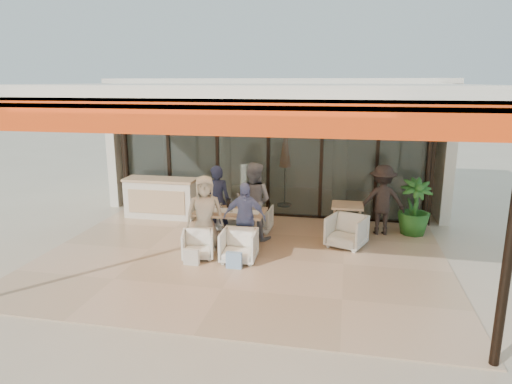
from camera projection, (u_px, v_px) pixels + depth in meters
The scene contains 21 objects.
ground at pixel (242, 258), 9.17m from camera, with size 70.00×70.00×0.00m, color #C6B293.
terrace_floor at pixel (242, 257), 9.17m from camera, with size 8.00×6.00×0.01m, color tan.
terrace_structure at pixel (238, 93), 8.15m from camera, with size 8.00×6.00×3.40m.
glass_storefront at pixel (268, 156), 11.65m from camera, with size 8.08×0.10×3.20m.
interior_block at pixel (282, 123), 13.70m from camera, with size 9.05×3.62×3.52m.
host_counter at pixel (161, 198), 11.74m from camera, with size 1.85×0.65×1.04m.
dining_table at pixel (230, 213), 9.81m from camera, with size 1.50×0.90×0.93m.
chair_far_left at pixel (223, 216), 10.87m from camera, with size 0.65×0.61×0.67m, color silver.
chair_far_right at pixel (258, 218), 10.71m from camera, with size 0.65×0.61×0.67m, color silver.
chair_near_left at pixel (198, 243), 9.06m from camera, with size 0.61×0.57×0.63m, color silver.
chair_near_right at pixel (239, 245), 8.89m from camera, with size 0.68×0.64×0.70m, color silver.
diner_navy at pixel (217, 201), 10.28m from camera, with size 0.60×0.39×1.65m, color #192239.
diner_grey at pixel (253, 201), 10.10m from camera, with size 0.85×0.66×1.74m, color slate.
diner_cream at pixel (205, 213), 9.43m from camera, with size 0.78×0.50×1.59m, color beige.
diner_periwinkle at pixel (244, 218), 9.28m from camera, with size 0.87×0.36×1.49m, color #788CC9.
tote_bag_cream at pixel (191, 258), 8.72m from camera, with size 0.30×0.10×0.34m, color silver.
tote_bag_blue at pixel (234, 261), 8.55m from camera, with size 0.30×0.10×0.34m, color #99BFD8.
side_table at pixel (347, 209), 10.32m from camera, with size 0.70×0.70×0.74m.
side_chair at pixel (347, 230), 9.67m from camera, with size 0.74×0.69×0.76m, color silver.
standing_woman at pixel (382, 200), 10.38m from camera, with size 1.05×0.61×1.63m, color black.
potted_palm at pixel (414, 207), 10.38m from camera, with size 0.73×0.73×1.31m, color #1E5919.
Camera 1 is at (1.96, -8.38, 3.44)m, focal length 32.00 mm.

